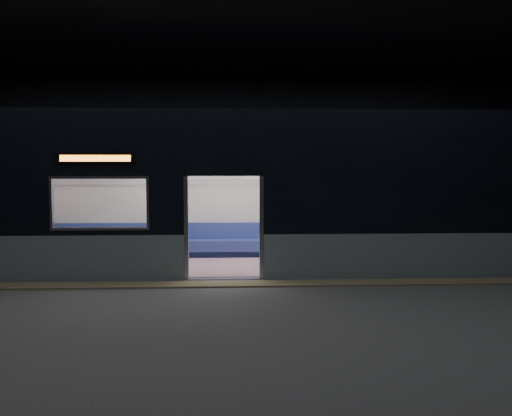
{
  "coord_description": "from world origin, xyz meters",
  "views": [
    {
      "loc": [
        0.13,
        -9.55,
        2.22
      ],
      "look_at": [
        0.69,
        2.3,
        1.32
      ],
      "focal_mm": 38.0,
      "sensor_mm": 36.0,
      "label": 1
    }
  ],
  "objects": [
    {
      "name": "metro_car",
      "position": [
        -0.0,
        2.54,
        1.85
      ],
      "size": [
        18.0,
        3.04,
        3.35
      ],
      "color": "gray",
      "rests_on": "station_floor"
    },
    {
      "name": "station_floor",
      "position": [
        0.0,
        0.0,
        -0.01
      ],
      "size": [
        24.0,
        14.0,
        0.01
      ],
      "primitive_type": "cube",
      "color": "#47494C",
      "rests_on": "ground"
    },
    {
      "name": "tactile_strip",
      "position": [
        0.0,
        0.55,
        0.01
      ],
      "size": [
        22.8,
        0.5,
        0.03
      ],
      "primitive_type": "cube",
      "color": "#8C7F59",
      "rests_on": "station_floor"
    },
    {
      "name": "station_envelope",
      "position": [
        0.0,
        0.0,
        3.66
      ],
      "size": [
        24.0,
        14.0,
        5.0
      ],
      "color": "black",
      "rests_on": "station_floor"
    },
    {
      "name": "handbag",
      "position": [
        -1.49,
        3.35,
        0.65
      ],
      "size": [
        0.27,
        0.25,
        0.12
      ],
      "primitive_type": "cube",
      "rotation": [
        0.0,
        0.0,
        0.27
      ],
      "color": "black",
      "rests_on": "passenger"
    },
    {
      "name": "transit_map",
      "position": [
        4.42,
        3.85,
        1.51
      ],
      "size": [
        1.1,
        0.03,
        0.71
      ],
      "primitive_type": "cube",
      "color": "white",
      "rests_on": "metro_car"
    },
    {
      "name": "passenger",
      "position": [
        -1.54,
        3.55,
        0.76
      ],
      "size": [
        0.4,
        0.64,
        1.28
      ],
      "rotation": [
        0.0,
        0.0,
        -0.19
      ],
      "color": "black",
      "rests_on": "metro_car"
    }
  ]
}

